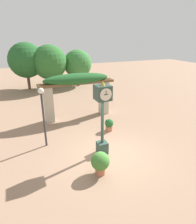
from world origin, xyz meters
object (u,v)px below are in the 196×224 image
Objects in this scene: pedestal_clock at (102,111)px; lamp_post at (43,108)px; potted_plant_near_right at (100,162)px; potted_plant_near_left at (109,125)px.

pedestal_clock is 2.87m from lamp_post.
pedestal_clock reaches higher than potted_plant_near_right.
lamp_post is (-3.62, -0.27, 1.62)m from potted_plant_near_left.
potted_plant_near_left is 3.90m from potted_plant_near_right.
potted_plant_near_right is (-0.69, -1.36, -1.56)m from pedestal_clock.
potted_plant_near_left is at bearing 56.40° from pedestal_clock.
potted_plant_near_right is at bearing -62.25° from lamp_post.
potted_plant_near_left is 3.98m from lamp_post.
lamp_post is at bearing 143.40° from pedestal_clock.
potted_plant_near_left is 0.74× the size of potted_plant_near_right.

